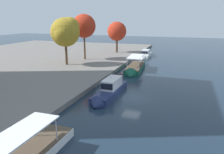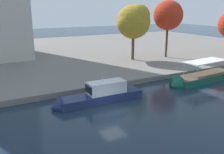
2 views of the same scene
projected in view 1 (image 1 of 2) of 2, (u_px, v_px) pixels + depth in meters
name	position (u px, v px, depth m)	size (l,w,h in m)	color
ground_plane	(132.00, 98.00, 31.65)	(220.00, 220.00, 0.00)	#192838
motor_yacht_2	(109.00, 92.00, 32.27)	(10.81, 2.46, 4.11)	navy
tour_boat_3	(134.00, 69.00, 47.65)	(12.48, 3.74, 4.13)	#14513D
motor_yacht_4	(145.00, 56.00, 63.55)	(9.34, 2.65, 3.97)	silver
mooring_bollard_0	(12.00, 129.00, 20.46)	(0.31, 0.31, 0.76)	#2D2D33
tree_0	(66.00, 32.00, 48.78)	(6.56, 6.32, 10.43)	#4C3823
tree_2	(116.00, 31.00, 67.54)	(5.69, 5.69, 9.18)	#4C3823
tree_3	(84.00, 25.00, 55.32)	(5.80, 5.80, 11.18)	#4C3823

